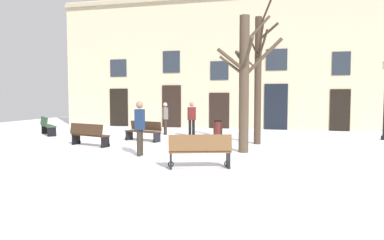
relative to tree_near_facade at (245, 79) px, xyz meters
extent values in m
plane|color=white|center=(-2.42, 0.26, -2.59)|extent=(34.06, 34.06, 0.00)
cube|color=beige|center=(-2.42, 9.26, 1.60)|extent=(21.29, 0.40, 8.39)
cube|color=black|center=(-9.23, 9.04, -1.34)|extent=(1.29, 0.08, 2.51)
cube|color=#262D38|center=(-9.23, 9.04, 1.29)|extent=(1.16, 0.06, 1.13)
cube|color=black|center=(-5.54, 9.04, -1.24)|extent=(1.25, 0.08, 2.71)
cube|color=#262D38|center=(-5.54, 9.04, 1.61)|extent=(1.13, 0.06, 1.38)
cube|color=black|center=(-2.43, 9.04, -1.48)|extent=(1.26, 0.08, 2.22)
cube|color=#262D38|center=(-2.43, 9.04, 1.00)|extent=(1.13, 0.06, 1.15)
cube|color=black|center=(1.01, 9.04, -1.22)|extent=(1.36, 0.08, 2.75)
cube|color=#262D38|center=(1.01, 9.04, 1.58)|extent=(1.23, 0.06, 1.26)
cube|color=black|center=(4.59, 9.04, -1.39)|extent=(1.09, 0.08, 2.41)
cube|color=#262D38|center=(4.59, 9.04, 1.28)|extent=(0.98, 0.06, 1.33)
cylinder|color=#4C3D2D|center=(-0.02, 0.01, -0.18)|extent=(0.35, 0.35, 4.82)
cylinder|color=#4C3D2D|center=(-0.21, 0.45, 0.82)|extent=(0.53, 0.99, 0.64)
cylinder|color=#4C3D2D|center=(0.18, -0.76, 0.82)|extent=(0.51, 1.62, 0.91)
cylinder|color=#4C3D2D|center=(0.40, 0.11, 1.73)|extent=(0.93, 0.32, 1.01)
cylinder|color=#4C3D2D|center=(0.62, 0.04, 0.76)|extent=(1.37, 0.20, 1.36)
cylinder|color=#4C3D2D|center=(-0.45, 0.02, 0.49)|extent=(0.93, 0.12, 0.75)
cylinder|color=#4C3D2D|center=(0.20, 0.44, 1.58)|extent=(0.53, 0.94, 0.75)
cylinder|color=#4C3D2D|center=(-0.45, -0.19, 0.69)|extent=(1.00, 0.55, 0.81)
cylinder|color=#423326|center=(0.33, 2.34, 0.04)|extent=(0.29, 0.29, 5.26)
cylinder|color=#423326|center=(0.59, 1.86, 2.60)|extent=(0.62, 1.04, 1.05)
cylinder|color=#423326|center=(0.45, 1.74, 1.61)|extent=(0.33, 1.27, 1.15)
cylinder|color=#423326|center=(0.17, 1.97, 1.38)|extent=(0.39, 0.82, 0.76)
cylinder|color=#423326|center=(0.72, 2.20, 2.01)|extent=(0.88, 0.40, 0.70)
cylinder|color=#423326|center=(0.52, 1.87, 1.42)|extent=(0.50, 1.04, 1.14)
cylinder|color=#423326|center=(-0.06, 2.03, 0.84)|extent=(0.84, 0.70, 0.74)
cylinder|color=black|center=(5.87, 5.12, -2.49)|extent=(0.22, 0.22, 0.20)
cylinder|color=#4C1E19|center=(-1.72, 4.53, -2.21)|extent=(0.45, 0.45, 0.77)
torus|color=black|center=(-1.72, 4.53, -1.81)|extent=(0.48, 0.48, 0.04)
cube|color=#3D2819|center=(-4.69, 2.03, -2.16)|extent=(1.79, 1.00, 0.05)
cube|color=#3D2819|center=(-4.62, 2.24, -1.91)|extent=(1.67, 0.64, 0.41)
cube|color=black|center=(-5.46, 2.29, -2.37)|extent=(0.19, 0.43, 0.43)
torus|color=black|center=(-5.52, 2.11, -2.51)|extent=(0.17, 0.08, 0.17)
cube|color=black|center=(-3.93, 1.78, -2.37)|extent=(0.19, 0.43, 0.43)
torus|color=black|center=(-3.99, 1.60, -2.51)|extent=(0.17, 0.08, 0.17)
cube|color=#3D2819|center=(-6.17, 0.10, -2.15)|extent=(1.85, 0.95, 0.05)
cube|color=#3D2819|center=(-6.23, -0.09, -1.89)|extent=(1.75, 0.65, 0.43)
cube|color=black|center=(-5.37, -0.15, -2.37)|extent=(0.17, 0.39, 0.44)
torus|color=black|center=(-5.32, 0.01, -2.51)|extent=(0.17, 0.08, 0.17)
cube|color=black|center=(-6.97, 0.35, -2.37)|extent=(0.17, 0.39, 0.44)
torus|color=black|center=(-6.92, 0.51, -2.51)|extent=(0.17, 0.08, 0.17)
cube|color=brown|center=(-0.93, -3.05, -2.12)|extent=(1.79, 0.97, 0.05)
cube|color=brown|center=(-0.86, -3.26, -1.85)|extent=(1.69, 0.65, 0.44)
cube|color=black|center=(-0.16, -2.81, -2.35)|extent=(0.19, 0.42, 0.48)
torus|color=black|center=(-0.22, -2.63, -2.51)|extent=(0.17, 0.08, 0.17)
cube|color=black|center=(-1.69, -3.30, -2.35)|extent=(0.19, 0.42, 0.48)
torus|color=black|center=(-1.75, -3.12, -2.51)|extent=(0.17, 0.08, 0.17)
cube|color=#2D4C33|center=(-10.33, 3.13, -2.11)|extent=(1.54, 1.48, 0.05)
cube|color=#2D4C33|center=(-10.48, 2.98, -1.86)|extent=(1.29, 1.21, 0.43)
cube|color=black|center=(-9.77, 2.60, -2.35)|extent=(0.32, 0.34, 0.48)
torus|color=black|center=(-9.64, 2.73, -2.51)|extent=(0.14, 0.14, 0.17)
cube|color=black|center=(-10.90, 3.66, -2.35)|extent=(0.32, 0.34, 0.48)
torus|color=black|center=(-10.78, 3.79, -2.51)|extent=(0.14, 0.14, 0.17)
cylinder|color=#2D271E|center=(-3.31, -1.50, -2.15)|extent=(0.14, 0.14, 0.89)
cylinder|color=#2D271E|center=(-3.32, -1.68, -2.15)|extent=(0.14, 0.14, 0.89)
cube|color=navy|center=(-3.31, -1.59, -1.36)|extent=(0.23, 0.38, 0.68)
sphere|color=#9E755B|center=(-3.31, -1.59, -0.87)|extent=(0.24, 0.24, 0.24)
cylinder|color=#2D271E|center=(-4.51, 4.74, -2.19)|extent=(0.14, 0.14, 0.81)
cylinder|color=#2D271E|center=(-4.60, 4.90, -2.19)|extent=(0.14, 0.14, 0.81)
cube|color=slate|center=(-4.56, 4.82, -1.47)|extent=(0.38, 0.44, 0.62)
sphere|color=beige|center=(-4.56, 4.82, -1.02)|extent=(0.22, 0.22, 0.22)
cylinder|color=black|center=(-3.06, 4.18, -2.18)|extent=(0.14, 0.14, 0.83)
cylinder|color=black|center=(-2.90, 4.26, -2.18)|extent=(0.14, 0.14, 0.83)
cube|color=#591919|center=(-2.98, 4.22, -1.44)|extent=(0.44, 0.37, 0.64)
sphere|color=#9E755B|center=(-2.98, 4.22, -0.98)|extent=(0.23, 0.23, 0.23)
camera|label=1|loc=(1.21, -12.45, -0.59)|focal=32.65mm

